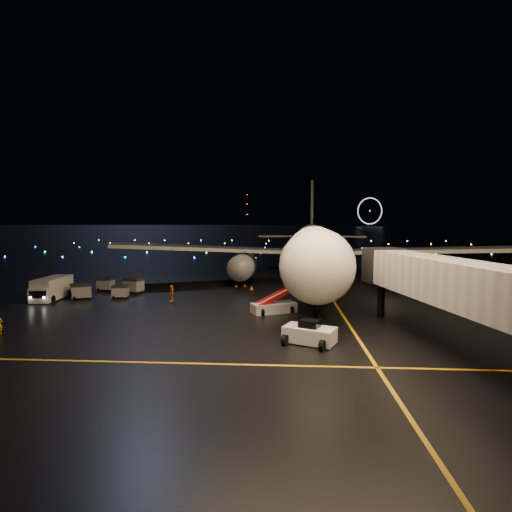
% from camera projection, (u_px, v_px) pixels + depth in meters
% --- Properties ---
extents(ground, '(2000.00, 2000.00, 0.00)m').
position_uv_depth(ground, '(274.00, 232.00, 333.67)').
color(ground, black).
rests_on(ground, ground).
extents(lane_centre, '(0.25, 80.00, 0.02)m').
position_uv_depth(lane_centre, '(329.00, 294.00, 49.56)').
color(lane_centre, gold).
rests_on(lane_centre, ground).
extents(lane_cross, '(60.00, 0.25, 0.02)m').
position_uv_depth(lane_cross, '(110.00, 362.00, 25.77)').
color(lane_cross, gold).
rests_on(lane_cross, ground).
extents(airliner, '(66.03, 63.13, 17.63)m').
position_uv_depth(airliner, '(313.00, 223.00, 61.27)').
color(airliner, silver).
rests_on(airliner, ground).
extents(pushback_tug, '(4.19, 3.31, 1.77)m').
position_uv_depth(pushback_tug, '(310.00, 332.00, 29.63)').
color(pushback_tug, silver).
rests_on(pushback_tug, ground).
extents(belt_loader, '(6.60, 4.29, 3.13)m').
position_uv_depth(belt_loader, '(274.00, 297.00, 39.51)').
color(belt_loader, silver).
rests_on(belt_loader, ground).
extents(service_truck, '(2.52, 7.14, 2.60)m').
position_uv_depth(service_truck, '(53.00, 288.00, 46.37)').
color(service_truck, silver).
rests_on(service_truck, ground).
extents(crew_c, '(0.94, 1.18, 1.88)m').
position_uv_depth(crew_c, '(172.00, 293.00, 45.27)').
color(crew_c, orange).
rests_on(crew_c, ground).
extents(safety_cone_0, '(0.61, 0.61, 0.53)m').
position_uv_depth(safety_cone_0, '(252.00, 288.00, 53.01)').
color(safety_cone_0, orange).
rests_on(safety_cone_0, ground).
extents(safety_cone_1, '(0.55, 0.55, 0.48)m').
position_uv_depth(safety_cone_1, '(245.00, 285.00, 55.48)').
color(safety_cone_1, orange).
rests_on(safety_cone_1, ground).
extents(safety_cone_2, '(0.49, 0.49, 0.48)m').
position_uv_depth(safety_cone_2, '(236.00, 285.00, 55.25)').
color(safety_cone_2, orange).
rests_on(safety_cone_2, ground).
extents(safety_cone_3, '(0.46, 0.46, 0.49)m').
position_uv_depth(safety_cone_3, '(138.00, 273.00, 68.32)').
color(safety_cone_3, orange).
rests_on(safety_cone_3, ground).
extents(ferris_wheel, '(49.33, 16.80, 52.00)m').
position_uv_depth(ferris_wheel, '(370.00, 212.00, 738.32)').
color(ferris_wheel, black).
rests_on(ferris_wheel, ground).
extents(radio_mast, '(1.80, 1.80, 64.00)m').
position_uv_depth(radio_mast, '(247.00, 209.00, 772.11)').
color(radio_mast, black).
rests_on(radio_mast, ground).
extents(taxiway_lights, '(164.00, 92.00, 0.36)m').
position_uv_depth(taxiway_lights, '(264.00, 246.00, 140.77)').
color(taxiway_lights, black).
rests_on(taxiway_lights, ground).
extents(baggage_cart_0, '(1.93, 1.47, 1.51)m').
position_uv_depth(baggage_cart_0, '(120.00, 292.00, 47.24)').
color(baggage_cart_0, gray).
rests_on(baggage_cart_0, ground).
extents(baggage_cart_1, '(2.08, 1.57, 1.65)m').
position_uv_depth(baggage_cart_1, '(106.00, 284.00, 52.34)').
color(baggage_cart_1, gray).
rests_on(baggage_cart_1, ground).
extents(baggage_cart_2, '(2.56, 2.16, 1.85)m').
position_uv_depth(baggage_cart_2, '(134.00, 285.00, 50.75)').
color(baggage_cart_2, gray).
rests_on(baggage_cart_2, ground).
extents(baggage_cart_3, '(2.51, 2.20, 1.78)m').
position_uv_depth(baggage_cart_3, '(82.00, 291.00, 46.71)').
color(baggage_cart_3, gray).
rests_on(baggage_cart_3, ground).
extents(baggage_cart_4, '(2.02, 1.64, 1.51)m').
position_uv_depth(baggage_cart_4, '(74.00, 289.00, 48.77)').
color(baggage_cart_4, gray).
rests_on(baggage_cart_4, ground).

